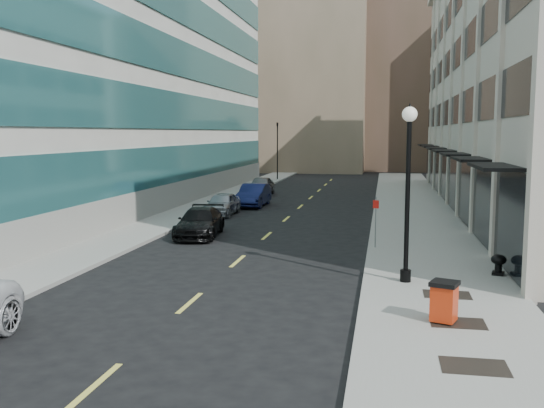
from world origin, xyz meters
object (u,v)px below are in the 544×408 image
(car_blue_sedan, at_px, (254,195))
(car_grey_sedan, at_px, (261,186))
(car_silver_sedan, at_px, (222,204))
(lamppost, at_px, (408,178))
(urn_planter, at_px, (499,262))
(sign_post, at_px, (376,214))
(car_black_pickup, at_px, (200,222))
(trash_bin, at_px, (444,300))
(traffic_signal, at_px, (277,126))

(car_blue_sedan, distance_m, car_grey_sedan, 7.48)
(car_silver_sedan, distance_m, car_blue_sedan, 4.82)
(car_silver_sedan, distance_m, car_grey_sedan, 12.14)
(car_grey_sedan, bearing_deg, lamppost, -70.81)
(car_grey_sedan, distance_m, urn_planter, 29.69)
(urn_planter, bearing_deg, sign_post, 134.45)
(car_black_pickup, bearing_deg, urn_planter, -32.89)
(lamppost, distance_m, urn_planter, 4.67)
(car_silver_sedan, xyz_separation_m, trash_bin, (11.40, -19.95, 0.04))
(trash_bin, xyz_separation_m, urn_planter, (2.36, 5.80, -0.15))
(car_black_pickup, xyz_separation_m, car_blue_sedan, (0.00, 12.40, 0.08))
(traffic_signal, relative_size, lamppost, 1.19)
(car_black_pickup, distance_m, car_blue_sedan, 12.40)
(car_silver_sedan, relative_size, lamppost, 0.69)
(car_black_pickup, relative_size, trash_bin, 4.37)
(car_blue_sedan, xyz_separation_m, car_grey_sedan, (-1.01, 7.42, -0.02))
(car_black_pickup, height_order, car_silver_sedan, car_silver_sedan)
(car_grey_sedan, height_order, trash_bin, car_grey_sedan)
(car_blue_sedan, height_order, lamppost, lamppost)
(traffic_signal, height_order, trash_bin, traffic_signal)
(urn_planter, bearing_deg, car_silver_sedan, 134.19)
(car_grey_sedan, relative_size, trash_bin, 4.07)
(car_black_pickup, distance_m, sign_post, 8.81)
(lamppost, bearing_deg, urn_planter, 26.09)
(car_black_pickup, height_order, lamppost, lamppost)
(car_black_pickup, relative_size, sign_post, 2.18)
(car_silver_sedan, height_order, lamppost, lamppost)
(car_grey_sedan, xyz_separation_m, urn_planter, (13.81, -26.29, -0.17))
(car_blue_sedan, relative_size, lamppost, 0.79)
(traffic_signal, relative_size, trash_bin, 6.41)
(traffic_signal, relative_size, urn_planter, 9.67)
(traffic_signal, bearing_deg, car_black_pickup, -86.21)
(car_black_pickup, xyz_separation_m, trash_bin, (10.44, -12.28, 0.05))
(car_silver_sedan, relative_size, car_grey_sedan, 0.92)
(car_silver_sedan, bearing_deg, car_black_pickup, -82.46)
(trash_bin, bearing_deg, traffic_signal, 125.42)
(sign_post, height_order, urn_planter, sign_post)
(trash_bin, xyz_separation_m, sign_post, (-1.93, 10.17, 0.84))
(car_silver_sedan, xyz_separation_m, urn_planter, (13.76, -14.15, -0.10))
(traffic_signal, xyz_separation_m, car_grey_sedan, (1.29, -14.90, -4.96))
(urn_planter, bearing_deg, lamppost, -153.91)
(urn_planter, bearing_deg, car_black_pickup, 153.17)
(car_blue_sedan, distance_m, lamppost, 22.76)
(car_grey_sedan, distance_m, lamppost, 29.94)
(car_blue_sedan, bearing_deg, car_grey_sedan, 97.85)
(traffic_signal, bearing_deg, car_silver_sedan, -87.16)
(traffic_signal, distance_m, urn_planter, 44.17)
(car_silver_sedan, xyz_separation_m, sign_post, (9.47, -9.78, 0.88))
(car_black_pickup, height_order, car_grey_sedan, car_grey_sedan)
(traffic_signal, height_order, car_silver_sedan, traffic_signal)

